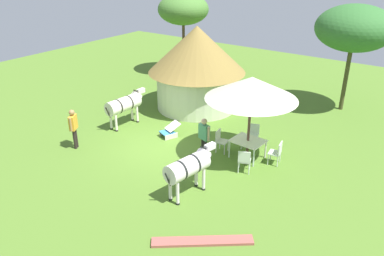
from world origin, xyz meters
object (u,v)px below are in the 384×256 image
patio_chair_near_lawn (253,133)px  zebra_by_umbrella (124,104)px  standing_watcher (73,125)px  patio_dining_table (248,142)px  patio_chair_near_hut (277,152)px  acacia_tree_behind_hut (183,9)px  guest_beside_umbrella (204,135)px  patio_chair_west_end (244,160)px  patio_chair_east_end (220,139)px  zebra_nearest_camera (188,167)px  striped_lounge_chair (170,131)px  shade_umbrella (252,88)px  thatched_hut (197,64)px  acacia_tree_left_background (355,28)px

patio_chair_near_lawn → zebra_by_umbrella: size_ratio=0.38×
standing_watcher → zebra_by_umbrella: standing_watcher is taller
patio_chair_near_lawn → patio_dining_table: bearing=90.0°
patio_chair_near_hut → acacia_tree_behind_hut: (-9.87, 7.48, 3.50)m
guest_beside_umbrella → zebra_by_umbrella: bearing=11.1°
patio_chair_west_end → patio_chair_east_end: size_ratio=1.00×
patio_dining_table → patio_chair_near_hut: (1.12, 0.19, -0.13)m
patio_chair_near_hut → zebra_nearest_camera: (-1.52, -3.50, 0.51)m
patio_chair_west_end → zebra_by_umbrella: zebra_by_umbrella is taller
patio_dining_table → striped_lounge_chair: (-3.61, -0.27, -0.40)m
guest_beside_umbrella → zebra_by_umbrella: guest_beside_umbrella is taller
patio_chair_near_lawn → acacia_tree_behind_hut: size_ratio=0.18×
shade_umbrella → standing_watcher: bearing=-151.4°
patio_chair_near_lawn → patio_chair_east_end: same height
thatched_hut → acacia_tree_left_background: acacia_tree_left_background is taller
patio_chair_near_hut → guest_beside_umbrella: size_ratio=0.54×
patio_dining_table → patio_chair_near_lawn: patio_chair_near_lawn is taller
patio_dining_table → acacia_tree_left_background: size_ratio=0.25×
patio_chair_west_end → zebra_nearest_camera: size_ratio=0.41×
patio_chair_near_hut → acacia_tree_left_background: acacia_tree_left_background is taller
shade_umbrella → acacia_tree_left_background: bearing=78.4°
shade_umbrella → acacia_tree_left_background: size_ratio=0.66×
zebra_by_umbrella → acacia_tree_behind_hut: bearing=112.1°
guest_beside_umbrella → zebra_nearest_camera: (0.93, -2.28, 0.03)m
patio_dining_table → patio_chair_east_end: patio_chair_east_end is taller
thatched_hut → patio_dining_table: 5.85m
shade_umbrella → patio_chair_near_lawn: bearing=106.6°
thatched_hut → striped_lounge_chair: (1.01, -3.49, -1.98)m
thatched_hut → patio_chair_east_end: size_ratio=5.32×
standing_watcher → shade_umbrella: bearing=87.6°
guest_beside_umbrella → standing_watcher: guest_beside_umbrella is taller
patio_chair_near_lawn → zebra_by_umbrella: bearing=-0.6°
thatched_hut → striped_lounge_chair: bearing=-73.8°
patio_dining_table → guest_beside_umbrella: 1.71m
zebra_by_umbrella → patio_chair_near_hut: bearing=9.2°
zebra_nearest_camera → shade_umbrella: bearing=93.0°
patio_chair_near_hut → patio_chair_east_end: (-2.25, -0.36, 0.00)m
striped_lounge_chair → zebra_nearest_camera: 4.49m
patio_chair_near_lawn → patio_chair_near_hut: bearing=131.6°
patio_chair_near_hut → guest_beside_umbrella: (-2.45, -1.21, 0.48)m
patio_chair_near_hut → standing_watcher: standing_watcher is taller
patio_chair_west_end → acacia_tree_behind_hut: acacia_tree_behind_hut is taller
zebra_nearest_camera → striped_lounge_chair: bearing=146.5°
standing_watcher → acacia_tree_left_background: acacia_tree_left_background is taller
striped_lounge_chair → patio_chair_near_lawn: bearing=-134.0°
thatched_hut → guest_beside_umbrella: (3.30, -4.24, -1.23)m
striped_lounge_chair → thatched_hut: bearing=-50.3°
patio_chair_east_end → guest_beside_umbrella: 1.00m
shade_umbrella → patio_chair_near_hut: 2.57m
shade_umbrella → striped_lounge_chair: bearing=-175.8°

